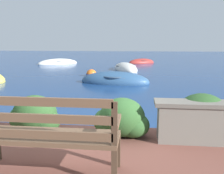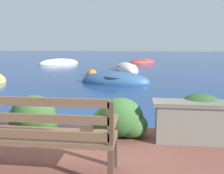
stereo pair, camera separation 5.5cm
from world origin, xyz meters
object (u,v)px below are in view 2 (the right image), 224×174
(mooring_buoy, at_px, (92,74))
(rowboat_distant, at_px, (143,63))
(park_bench, at_px, (44,133))
(rowboat_outer, at_px, (59,63))
(rowboat_nearest, at_px, (115,81))
(rowboat_far, at_px, (126,69))

(mooring_buoy, bearing_deg, rowboat_distant, 71.68)
(park_bench, bearing_deg, rowboat_outer, 102.24)
(rowboat_nearest, height_order, rowboat_distant, rowboat_nearest)
(park_bench, xyz_separation_m, mooring_buoy, (-1.36, 9.56, -0.62))
(park_bench, distance_m, rowboat_distant, 17.24)
(rowboat_outer, bearing_deg, mooring_buoy, -95.72)
(rowboat_far, height_order, mooring_buoy, rowboat_far)
(rowboat_nearest, height_order, rowboat_far, rowboat_nearest)
(mooring_buoy, bearing_deg, park_bench, -81.90)
(park_bench, relative_size, rowboat_far, 0.47)
(rowboat_nearest, bearing_deg, mooring_buoy, 131.25)
(rowboat_nearest, distance_m, mooring_buoy, 2.39)
(park_bench, relative_size, rowboat_outer, 0.52)
(park_bench, distance_m, mooring_buoy, 9.68)
(rowboat_nearest, xyz_separation_m, mooring_buoy, (-1.36, 1.96, 0.02))
(mooring_buoy, bearing_deg, rowboat_outer, 121.18)
(rowboat_outer, relative_size, mooring_buoy, 5.42)
(rowboat_far, bearing_deg, mooring_buoy, -44.01)
(rowboat_distant, bearing_deg, mooring_buoy, 38.67)
(park_bench, height_order, rowboat_nearest, park_bench)
(rowboat_nearest, xyz_separation_m, rowboat_distant, (1.17, 9.59, -0.01))
(rowboat_nearest, bearing_deg, rowboat_far, 94.49)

